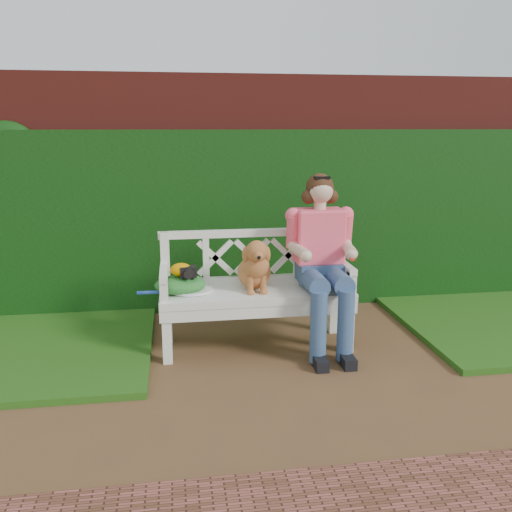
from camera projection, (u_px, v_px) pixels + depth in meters
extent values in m
plane|color=brown|center=(308.00, 381.00, 3.77)|extent=(60.00, 60.00, 0.00)
cube|color=maroon|center=(264.00, 192.00, 5.34)|extent=(10.00, 0.30, 2.20)
cube|color=#134C0F|center=(268.00, 220.00, 5.19)|extent=(10.00, 0.18, 1.70)
cube|color=black|center=(188.00, 271.00, 4.11)|extent=(0.13, 0.10, 0.08)
ellipsoid|color=#D28400|center=(181.00, 270.00, 4.12)|extent=(0.19, 0.17, 0.10)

